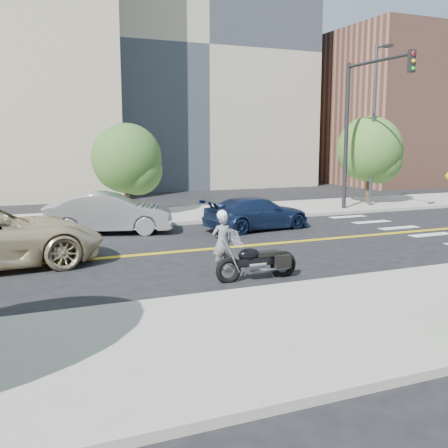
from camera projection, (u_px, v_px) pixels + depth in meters
name	position (u px, v px, depth m)	size (l,w,h in m)	color
ground_plane	(196.00, 250.00, 16.73)	(120.00, 120.00, 0.00)	black
sidewalk_near	(332.00, 321.00, 9.90)	(60.00, 5.00, 0.15)	#9E9B91
sidewalk_far	(139.00, 217.00, 23.53)	(60.00, 5.00, 0.15)	#9E9B91
building_mid	(178.00, 58.00, 41.89)	(18.00, 14.00, 20.00)	#A39984
building_right	(404.00, 111.00, 44.03)	(14.00, 12.00, 12.00)	#8C5947
lamp_post	(373.00, 127.00, 26.63)	(0.16, 0.16, 8.00)	#4C4C51
traffic_light	(359.00, 115.00, 24.48)	(0.28, 4.50, 7.00)	black
motorcyclist	(222.00, 241.00, 13.91)	(0.58, 0.39, 1.66)	#A09FA4
motorcycle	(257.00, 254.00, 13.12)	(2.15, 0.65, 1.31)	black
parked_car_silver	(110.00, 213.00, 19.68)	(1.63, 4.68, 1.54)	#9C9CA3
parked_car_blue	(257.00, 213.00, 20.57)	(1.80, 4.42, 1.28)	#19294D
tree_far_a	(127.00, 158.00, 23.31)	(3.11, 3.11, 4.25)	#382619
tree_far_b	(370.00, 149.00, 27.76)	(3.45, 3.45, 4.77)	#382619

